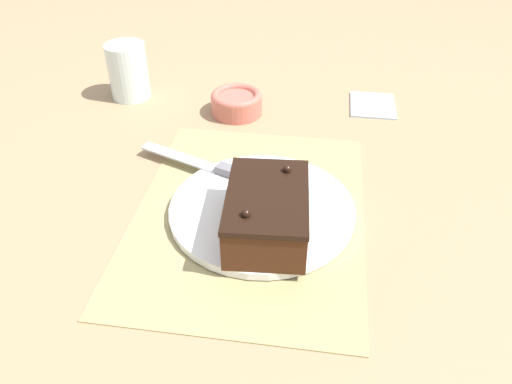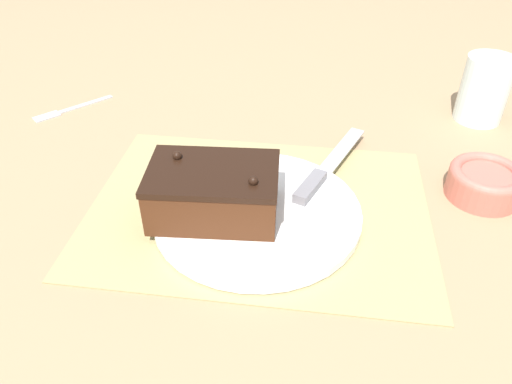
{
  "view_description": "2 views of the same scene",
  "coord_description": "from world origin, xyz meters",
  "px_view_note": "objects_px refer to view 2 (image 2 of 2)",
  "views": [
    {
      "loc": [
        -0.57,
        -0.09,
        0.48
      ],
      "look_at": [
        -0.01,
        -0.01,
        0.05
      ],
      "focal_mm": 35.0,
      "sensor_mm": 36.0,
      "label": 1
    },
    {
      "loc": [
        0.07,
        -0.53,
        0.43
      ],
      "look_at": [
        0.0,
        -0.05,
        0.07
      ],
      "focal_mm": 35.0,
      "sensor_mm": 36.0,
      "label": 2
    }
  ],
  "objects_px": {
    "chocolate_cake": "(214,191)",
    "cake_plate": "(257,212)",
    "drinking_glass": "(484,89)",
    "small_bowl": "(485,182)",
    "serving_knife": "(321,174)",
    "dessert_fork": "(67,109)"
  },
  "relations": [
    {
      "from": "small_bowl",
      "to": "dessert_fork",
      "type": "relative_size",
      "value": 0.83
    },
    {
      "from": "cake_plate",
      "to": "small_bowl",
      "type": "height_order",
      "value": "small_bowl"
    },
    {
      "from": "serving_knife",
      "to": "dessert_fork",
      "type": "height_order",
      "value": "serving_knife"
    },
    {
      "from": "serving_knife",
      "to": "drinking_glass",
      "type": "height_order",
      "value": "drinking_glass"
    },
    {
      "from": "small_bowl",
      "to": "dessert_fork",
      "type": "bearing_deg",
      "value": 166.75
    },
    {
      "from": "serving_knife",
      "to": "drinking_glass",
      "type": "bearing_deg",
      "value": 63.79
    },
    {
      "from": "drinking_glass",
      "to": "dessert_fork",
      "type": "height_order",
      "value": "drinking_glass"
    },
    {
      "from": "drinking_glass",
      "to": "cake_plate",
      "type": "bearing_deg",
      "value": -136.96
    },
    {
      "from": "small_bowl",
      "to": "cake_plate",
      "type": "bearing_deg",
      "value": -163.21
    },
    {
      "from": "small_bowl",
      "to": "chocolate_cake",
      "type": "bearing_deg",
      "value": -163.54
    },
    {
      "from": "cake_plate",
      "to": "chocolate_cake",
      "type": "relative_size",
      "value": 1.61
    },
    {
      "from": "drinking_glass",
      "to": "small_bowl",
      "type": "distance_m",
      "value": 0.24
    },
    {
      "from": "chocolate_cake",
      "to": "cake_plate",
      "type": "bearing_deg",
      "value": 14.54
    },
    {
      "from": "cake_plate",
      "to": "small_bowl",
      "type": "xyz_separation_m",
      "value": [
        0.31,
        0.09,
        0.01
      ]
    },
    {
      "from": "chocolate_cake",
      "to": "dessert_fork",
      "type": "height_order",
      "value": "chocolate_cake"
    },
    {
      "from": "small_bowl",
      "to": "dessert_fork",
      "type": "xyz_separation_m",
      "value": [
        -0.7,
        0.16,
        -0.02
      ]
    },
    {
      "from": "serving_knife",
      "to": "small_bowl",
      "type": "xyz_separation_m",
      "value": [
        0.23,
        0.01,
        0.0
      ]
    },
    {
      "from": "drinking_glass",
      "to": "dessert_fork",
      "type": "distance_m",
      "value": 0.74
    },
    {
      "from": "cake_plate",
      "to": "chocolate_cake",
      "type": "bearing_deg",
      "value": -165.46
    },
    {
      "from": "small_bowl",
      "to": "dessert_fork",
      "type": "height_order",
      "value": "small_bowl"
    },
    {
      "from": "cake_plate",
      "to": "dessert_fork",
      "type": "distance_m",
      "value": 0.46
    },
    {
      "from": "cake_plate",
      "to": "small_bowl",
      "type": "relative_size",
      "value": 2.73
    }
  ]
}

